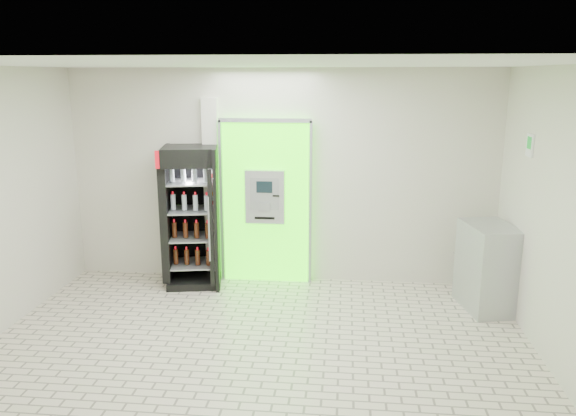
# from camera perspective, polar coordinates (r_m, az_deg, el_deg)

# --- Properties ---
(ground) EXTENTS (6.00, 6.00, 0.00)m
(ground) POSITION_cam_1_polar(r_m,az_deg,el_deg) (6.05, -3.53, -15.36)
(ground) COLOR beige
(ground) RESTS_ON ground
(room_shell) EXTENTS (6.00, 6.00, 6.00)m
(room_shell) POSITION_cam_1_polar(r_m,az_deg,el_deg) (5.41, -3.81, 2.02)
(room_shell) COLOR beige
(room_shell) RESTS_ON ground
(atm_assembly) EXTENTS (1.30, 0.24, 2.33)m
(atm_assembly) POSITION_cam_1_polar(r_m,az_deg,el_deg) (7.91, -2.24, 0.74)
(atm_assembly) COLOR #34FF09
(atm_assembly) RESTS_ON ground
(pillar) EXTENTS (0.22, 0.11, 2.60)m
(pillar) POSITION_cam_1_polar(r_m,az_deg,el_deg) (8.06, -7.71, 1.81)
(pillar) COLOR silver
(pillar) RESTS_ON ground
(beverage_cooler) EXTENTS (0.85, 0.80, 1.96)m
(beverage_cooler) POSITION_cam_1_polar(r_m,az_deg,el_deg) (7.93, -9.64, -1.12)
(beverage_cooler) COLOR black
(beverage_cooler) RESTS_ON ground
(steel_cabinet) EXTENTS (0.71, 0.92, 1.09)m
(steel_cabinet) POSITION_cam_1_polar(r_m,az_deg,el_deg) (7.52, 19.65, -5.68)
(steel_cabinet) COLOR #A6A9AD
(steel_cabinet) RESTS_ON ground
(exit_sign) EXTENTS (0.02, 0.22, 0.26)m
(exit_sign) POSITION_cam_1_polar(r_m,az_deg,el_deg) (6.99, 23.37, 5.88)
(exit_sign) COLOR white
(exit_sign) RESTS_ON room_shell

